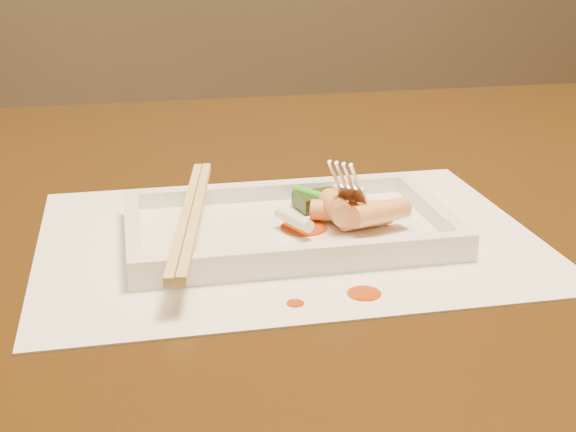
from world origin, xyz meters
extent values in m
cube|color=black|center=(0.00, 0.00, 0.73)|extent=(1.40, 0.90, 0.04)
cube|color=white|center=(0.01, -0.10, 0.75)|extent=(0.40, 0.30, 0.00)
cylinder|color=#B13405|center=(0.04, -0.21, 0.75)|extent=(0.02, 0.02, 0.00)
cylinder|color=#B13405|center=(-0.01, -0.22, 0.75)|extent=(0.01, 0.01, 0.00)
cube|color=white|center=(0.01, -0.10, 0.76)|extent=(0.26, 0.16, 0.01)
cube|color=white|center=(0.01, -0.03, 0.77)|extent=(0.26, 0.01, 0.01)
cube|color=white|center=(0.01, -0.17, 0.77)|extent=(0.26, 0.01, 0.01)
cube|color=white|center=(-0.11, -0.10, 0.77)|extent=(0.01, 0.14, 0.01)
cube|color=white|center=(0.13, -0.10, 0.77)|extent=(0.01, 0.14, 0.01)
cube|color=black|center=(0.05, -0.06, 0.77)|extent=(0.04, 0.04, 0.01)
cylinder|color=#EAEACC|center=(0.01, -0.11, 0.77)|extent=(0.03, 0.04, 0.01)
cylinder|color=#2C9D19|center=(0.05, -0.08, 0.77)|extent=(0.05, 0.08, 0.01)
cube|color=tan|center=(-0.07, -0.10, 0.78)|extent=(0.05, 0.25, 0.01)
cube|color=tan|center=(-0.06, -0.10, 0.78)|extent=(0.05, 0.25, 0.01)
cylinder|color=#B13405|center=(0.02, -0.10, 0.76)|extent=(0.04, 0.04, 0.00)
cylinder|color=#FDBF76|center=(0.06, -0.10, 0.77)|extent=(0.05, 0.04, 0.02)
cylinder|color=#FDBF76|center=(0.07, -0.10, 0.77)|extent=(0.05, 0.03, 0.02)
cylinder|color=#FDBF76|center=(0.05, -0.11, 0.78)|extent=(0.02, 0.04, 0.02)
cylinder|color=#FDBF76|center=(0.07, -0.08, 0.77)|extent=(0.03, 0.04, 0.02)
cylinder|color=#FDBF76|center=(0.07, -0.11, 0.77)|extent=(0.05, 0.03, 0.02)
cylinder|color=#FDBF76|center=(0.08, -0.12, 0.78)|extent=(0.05, 0.03, 0.02)
camera|label=1|loc=(-0.11, -0.70, 1.00)|focal=50.00mm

